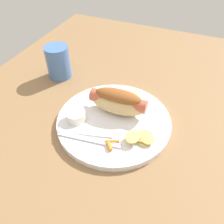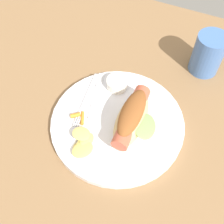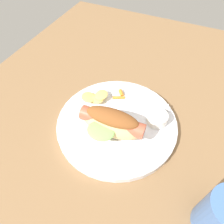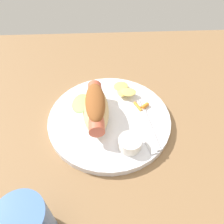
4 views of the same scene
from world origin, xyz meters
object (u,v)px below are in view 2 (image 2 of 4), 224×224
(hot_dog, at_px, (132,117))
(plate, at_px, (117,123))
(chips_pile, at_px, (83,144))
(carrot_garnish, at_px, (78,117))
(sauce_ramekin, at_px, (117,84))
(drinking_cup, at_px, (208,54))
(fork, at_px, (87,98))
(knife, at_px, (97,95))

(hot_dog, bearing_deg, plate, -90.47)
(chips_pile, height_order, carrot_garnish, chips_pile)
(sauce_ramekin, bearing_deg, drinking_cup, -137.44)
(hot_dog, relative_size, chips_pile, 1.98)
(carrot_garnish, bearing_deg, plate, -162.29)
(fork, height_order, drinking_cup, drinking_cup)
(plate, xyz_separation_m, carrot_garnish, (0.08, 0.03, 0.01))
(chips_pile, bearing_deg, sauce_ramekin, -90.39)
(drinking_cup, bearing_deg, knife, 44.60)
(fork, xyz_separation_m, knife, (-0.02, -0.01, -0.00))
(plate, height_order, hot_dog, hot_dog)
(chips_pile, relative_size, carrot_garnish, 1.94)
(plate, bearing_deg, fork, -18.29)
(knife, xyz_separation_m, drinking_cup, (-0.20, -0.20, 0.03))
(chips_pile, xyz_separation_m, drinking_cup, (-0.17, -0.32, 0.02))
(plate, distance_m, knife, 0.08)
(fork, height_order, chips_pile, chips_pile)
(plate, height_order, knife, knife)
(knife, bearing_deg, plate, 43.62)
(plate, relative_size, fork, 1.89)
(hot_dog, bearing_deg, fork, -105.48)
(hot_dog, distance_m, fork, 0.13)
(carrot_garnish, bearing_deg, chips_pile, 125.55)
(chips_pile, bearing_deg, fork, -67.24)
(sauce_ramekin, xyz_separation_m, chips_pile, (0.00, 0.17, -0.00))
(sauce_ramekin, height_order, chips_pile, sauce_ramekin)
(fork, relative_size, chips_pile, 2.06)
(plate, relative_size, carrot_garnish, 7.55)
(plate, xyz_separation_m, hot_dog, (-0.03, -0.00, 0.04))
(fork, bearing_deg, drinking_cup, 126.72)
(knife, relative_size, drinking_cup, 1.30)
(plate, distance_m, hot_dog, 0.05)
(fork, height_order, knife, same)
(sauce_ramekin, relative_size, chips_pile, 0.65)
(fork, distance_m, knife, 0.02)
(plate, distance_m, drinking_cup, 0.28)
(knife, bearing_deg, sauce_ramekin, 128.64)
(drinking_cup, bearing_deg, carrot_garnish, 51.78)
(hot_dog, height_order, carrot_garnish, hot_dog)
(hot_dog, distance_m, knife, 0.12)
(chips_pile, bearing_deg, drinking_cup, -117.64)
(chips_pile, distance_m, drinking_cup, 0.37)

